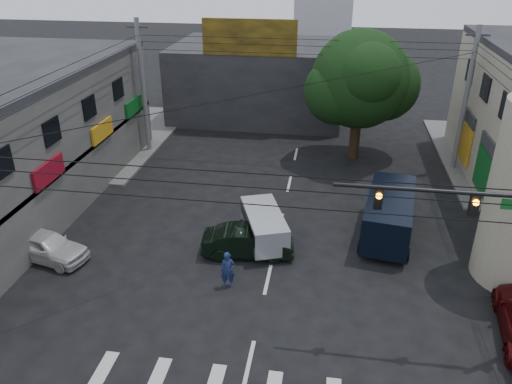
% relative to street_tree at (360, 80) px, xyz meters
% --- Properties ---
extents(ground, '(160.00, 160.00, 0.00)m').
position_rel_street_tree_xyz_m(ground, '(-4.00, -17.00, -5.47)').
color(ground, black).
rests_on(ground, ground).
extents(sidewalk_far_left, '(16.00, 16.00, 0.15)m').
position_rel_street_tree_xyz_m(sidewalk_far_left, '(-22.00, 1.00, -5.40)').
color(sidewalk_far_left, '#514F4C').
rests_on(sidewalk_far_left, ground).
extents(building_far, '(14.00, 10.00, 6.00)m').
position_rel_street_tree_xyz_m(building_far, '(-8.00, 9.00, -2.47)').
color(building_far, '#232326').
rests_on(building_far, ground).
extents(billboard, '(7.00, 0.30, 2.60)m').
position_rel_street_tree_xyz_m(billboard, '(-8.00, 4.10, 1.83)').
color(billboard, olive).
rests_on(billboard, building_far).
extents(street_tree, '(6.40, 6.40, 8.70)m').
position_rel_street_tree_xyz_m(street_tree, '(0.00, 0.00, 0.00)').
color(street_tree, black).
rests_on(street_tree, ground).
extents(traffic_gantry, '(7.10, 0.35, 7.20)m').
position_rel_street_tree_xyz_m(traffic_gantry, '(3.82, -18.00, -0.64)').
color(traffic_gantry, black).
rests_on(traffic_gantry, ground).
extents(utility_pole_far_left, '(0.32, 0.32, 9.20)m').
position_rel_street_tree_xyz_m(utility_pole_far_left, '(-14.50, -1.00, -0.87)').
color(utility_pole_far_left, '#59595B').
rests_on(utility_pole_far_left, ground).
extents(utility_pole_far_right, '(0.32, 0.32, 9.20)m').
position_rel_street_tree_xyz_m(utility_pole_far_right, '(6.50, -1.00, -0.87)').
color(utility_pole_far_right, '#59595B').
rests_on(utility_pole_far_right, ground).
extents(dark_sedan, '(2.50, 4.69, 1.43)m').
position_rel_street_tree_xyz_m(dark_sedan, '(-5.20, -13.16, -4.76)').
color(dark_sedan, black).
rests_on(dark_sedan, ground).
extents(white_compact, '(3.48, 4.86, 1.40)m').
position_rel_street_tree_xyz_m(white_compact, '(-14.50, -14.95, -4.77)').
color(white_compact, beige).
rests_on(white_compact, ground).
extents(silver_minivan, '(5.03, 4.20, 1.71)m').
position_rel_street_tree_xyz_m(silver_minivan, '(-4.60, -12.01, -4.62)').
color(silver_minivan, '#9FA2A7').
rests_on(silver_minivan, ground).
extents(navy_van, '(6.39, 3.94, 2.29)m').
position_rel_street_tree_xyz_m(navy_van, '(1.49, -10.40, -4.33)').
color(navy_van, black).
rests_on(navy_van, ground).
extents(traffic_officer, '(0.86, 0.76, 1.71)m').
position_rel_street_tree_xyz_m(traffic_officer, '(-5.63, -15.77, -4.62)').
color(traffic_officer, '#16234D').
rests_on(traffic_officer, ground).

